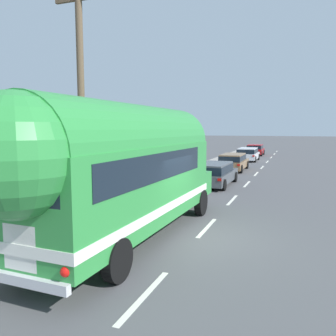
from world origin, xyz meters
name	(u,v)px	position (x,y,z in m)	size (l,w,h in m)	color
ground_plane	(198,237)	(0.00, 0.00, 0.00)	(300.00, 300.00, 0.00)	#4C4C4F
lane_markings	(210,178)	(-2.69, 12.54, 0.00)	(3.95, 80.00, 0.01)	silver
sidewalk_slab	(168,181)	(-4.76, 10.00, 0.07)	(1.88, 90.00, 0.15)	gray
utility_pole	(81,98)	(-4.25, 0.11, 4.42)	(1.80, 0.24, 8.50)	brown
painted_bus	(121,166)	(-1.94, -1.36, 2.30)	(2.80, 10.93, 4.12)	#2D8C3D
car_lead	(215,173)	(-1.71, 9.76, 0.79)	(1.95, 4.80, 1.37)	#474C51
car_second	(233,161)	(-1.98, 17.43, 0.79)	(1.90, 4.72, 1.37)	olive
car_third	(248,153)	(-2.01, 26.29, 0.80)	(2.02, 4.55, 1.37)	white
car_fourth	(255,149)	(-2.15, 34.22, 0.78)	(2.01, 4.26, 1.37)	#A5191E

